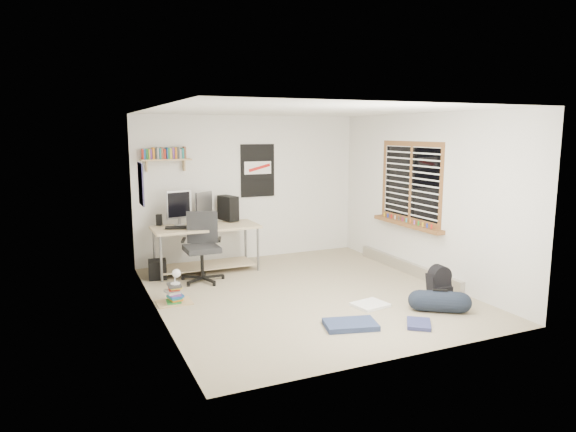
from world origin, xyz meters
name	(u,v)px	position (x,y,z in m)	size (l,w,h in m)	color
floor	(305,294)	(0.00, 0.00, -0.01)	(4.00, 4.50, 0.01)	gray
ceiling	(306,110)	(0.00, 0.00, 2.50)	(4.00, 4.50, 0.01)	white
back_wall	(249,188)	(0.00, 2.25, 1.25)	(4.00, 0.01, 2.50)	silver
left_wall	(155,214)	(-2.00, 0.00, 1.25)	(0.01, 4.50, 2.50)	silver
right_wall	(425,197)	(2.00, 0.00, 1.25)	(0.01, 4.50, 2.50)	silver
desk	(206,249)	(-0.95, 1.66, 0.36)	(1.66, 0.73, 0.76)	tan
monitor_left	(179,211)	(-1.33, 1.85, 0.98)	(0.41, 0.10, 0.45)	#ABABB0
monitor_right	(204,210)	(-0.90, 1.97, 0.95)	(0.36, 0.09, 0.39)	#9D9DA2
pc_tower	(228,208)	(-0.48, 1.97, 0.96)	(0.19, 0.39, 0.41)	black
keyboard	(180,227)	(-1.38, 1.59, 0.77)	(0.44, 0.15, 0.02)	black
speaker_left	(159,220)	(-1.63, 1.97, 0.84)	(0.09, 0.09, 0.17)	black
speaker_right	(205,217)	(-0.90, 1.94, 0.85)	(0.09, 0.09, 0.18)	black
office_chair	(202,249)	(-1.15, 1.15, 0.49)	(0.68, 0.68, 1.04)	#252528
wall_shelf	(166,160)	(-1.45, 2.14, 1.78)	(0.80, 0.22, 0.24)	tan
poster_back_wall	(258,171)	(0.15, 2.23, 1.55)	(0.62, 0.03, 0.92)	black
poster_left_wall	(141,184)	(-1.99, 1.20, 1.50)	(0.02, 0.42, 0.60)	navy
window	(410,182)	(1.95, 0.30, 1.45)	(0.10, 1.50, 1.26)	brown
baseboard_heater	(407,267)	(1.96, 0.30, 0.09)	(0.08, 2.50, 0.18)	#B7B2A8
backpack	(439,287)	(1.48, -1.03, 0.20)	(0.28, 0.23, 0.38)	black
duffel_bag	(440,301)	(1.22, -1.35, 0.14)	(0.26, 0.26, 0.52)	black
tshirt	(370,305)	(0.54, -0.83, 0.02)	(0.42, 0.35, 0.04)	white
jeans_a	(351,325)	(-0.06, -1.34, 0.03)	(0.59, 0.38, 0.06)	navy
jeans_b	(419,324)	(0.68, -1.63, 0.03)	(0.35, 0.27, 0.04)	navy
book_stack	(174,292)	(-1.75, 0.33, 0.15)	(0.42, 0.34, 0.28)	brown
desk_lamp	(175,275)	(-1.73, 0.31, 0.38)	(0.12, 0.20, 0.20)	silver
subwoofer	(157,270)	(-1.75, 1.56, 0.14)	(0.27, 0.27, 0.30)	black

